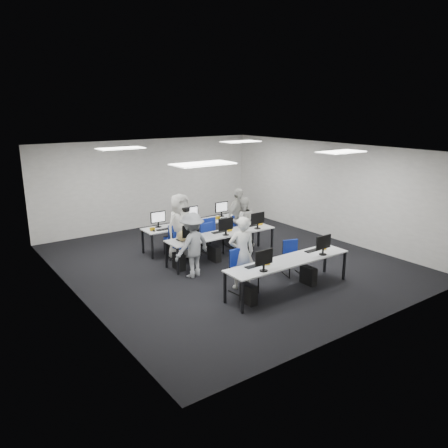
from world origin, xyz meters
TOP-DOWN VIEW (x-y plane):
  - room at (0.00, 0.00)m, footprint 9.00×9.02m
  - ceiling_panels at (0.00, 0.00)m, footprint 5.20×4.60m
  - desk_front at (0.00, -2.40)m, footprint 3.20×0.70m
  - desk_mid at (0.00, 0.20)m, footprint 3.20×0.70m
  - desk_back at (0.00, 1.60)m, footprint 3.20×0.70m
  - equipment_front at (-0.19, -2.42)m, footprint 2.51×0.41m
  - equipment_mid at (-0.19, 0.18)m, footprint 2.91×0.41m
  - equipment_back at (0.19, 1.62)m, footprint 2.91×0.41m
  - chair_0 at (-0.89, -1.89)m, footprint 0.52×0.56m
  - chair_1 at (0.77, -1.75)m, footprint 0.53×0.56m
  - chair_2 at (-0.95, 0.70)m, footprint 0.50×0.53m
  - chair_3 at (0.09, 0.82)m, footprint 0.50×0.54m
  - chair_4 at (1.12, 0.74)m, footprint 0.54×0.57m
  - chair_5 at (-0.97, 1.11)m, footprint 0.57×0.60m
  - chair_6 at (-0.11, 1.00)m, footprint 0.47×0.50m
  - chair_7 at (0.97, 1.06)m, footprint 0.48×0.51m
  - handbag at (-1.19, 0.20)m, footprint 0.40×0.30m
  - student_0 at (-0.77, -1.66)m, footprint 0.71×0.56m
  - student_1 at (1.18, 0.78)m, footprint 0.90×0.82m
  - student_2 at (-0.90, 0.86)m, footprint 0.97×0.72m
  - student_3 at (1.11, 0.94)m, footprint 1.10×0.72m
  - photographer at (-1.31, -0.40)m, footprint 1.15×0.82m
  - dslr_camera at (-1.35, -0.22)m, footprint 0.18×0.21m

SIDE VIEW (x-z plane):
  - chair_2 at x=-0.95m, z-range -0.15..0.66m
  - chair_1 at x=0.77m, z-range -0.16..0.69m
  - chair_7 at x=0.97m, z-range -0.16..0.70m
  - chair_6 at x=-0.11m, z-range -0.17..0.75m
  - chair_4 at x=1.12m, z-range -0.18..0.78m
  - chair_3 at x=0.09m, z-range -0.18..0.79m
  - chair_5 at x=-0.97m, z-range -0.18..0.79m
  - chair_0 at x=-0.89m, z-range -0.18..0.80m
  - equipment_mid at x=-0.19m, z-range -0.24..0.95m
  - equipment_back at x=0.19m, z-range -0.24..0.95m
  - equipment_front at x=-0.19m, z-range -0.24..0.95m
  - desk_front at x=0.00m, z-range 0.32..1.05m
  - desk_mid at x=0.00m, z-range 0.32..1.05m
  - desk_back at x=0.00m, z-range 0.32..1.05m
  - student_1 at x=1.18m, z-range 0.00..1.50m
  - photographer at x=-1.31m, z-range 0.00..1.60m
  - student_0 at x=-0.77m, z-range 0.00..1.69m
  - student_3 at x=1.11m, z-range 0.00..1.74m
  - handbag at x=-1.19m, z-range 0.73..1.02m
  - student_2 at x=-0.90m, z-range 0.00..1.82m
  - room at x=0.00m, z-range 0.00..3.00m
  - dslr_camera at x=-1.35m, z-range 1.61..1.71m
  - ceiling_panels at x=0.00m, z-range 2.98..2.99m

